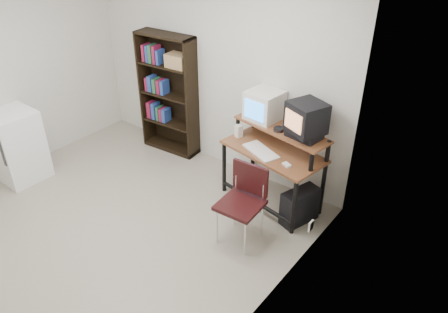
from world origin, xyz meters
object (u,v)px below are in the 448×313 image
Objects in this scene: bookshelf at (169,93)px; mini_fridge at (17,146)px; computer_desk at (274,153)px; crt_monitor at (264,106)px; school_chair at (244,196)px; crt_tv at (306,118)px; pc_tower at (300,206)px.

bookshelf is 1.82× the size of mini_fridge.
computer_desk is 0.57m from crt_monitor.
computer_desk reaches higher than school_chair.
bookshelf reaches higher than crt_monitor.
computer_desk is 2.74× the size of crt_tv.
mini_fridge is at bearing -139.17° from pc_tower.
bookshelf is (-2.35, 0.37, 0.68)m from pc_tower.
crt_monitor reaches higher than computer_desk.
school_chair is at bearing -30.97° from bookshelf.
crt_monitor is at bearing 108.60° from school_chair.
bookshelf reaches higher than mini_fridge.
school_chair is (-0.37, -0.61, 0.33)m from pc_tower.
crt_tv reaches higher than mini_fridge.
computer_desk is 1.35× the size of mini_fridge.
bookshelf reaches higher than crt_tv.
bookshelf is at bearing -162.26° from crt_tv.
school_chair is (0.09, -0.74, -0.15)m from computer_desk.
bookshelf is 2.13m from mini_fridge.
school_chair is at bearing -83.99° from crt_tv.
computer_desk reaches higher than pc_tower.
pc_tower is 3.70m from mini_fridge.
computer_desk is 3.34m from mini_fridge.
crt_tv is at bearing -5.71° from crt_monitor.
computer_desk is at bearing 29.52° from mini_fridge.
school_chair is (0.38, -0.93, -0.61)m from crt_monitor.
computer_desk is 0.68m from pc_tower.
school_chair is at bearing -62.34° from crt_monitor.
crt_monitor is at bearing 156.47° from computer_desk.
mini_fridge is at bearing -141.12° from crt_monitor.
crt_tv is (0.33, 0.07, 0.53)m from computer_desk.
bookshelf reaches higher than computer_desk.
crt_monitor is 0.92× the size of pc_tower.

